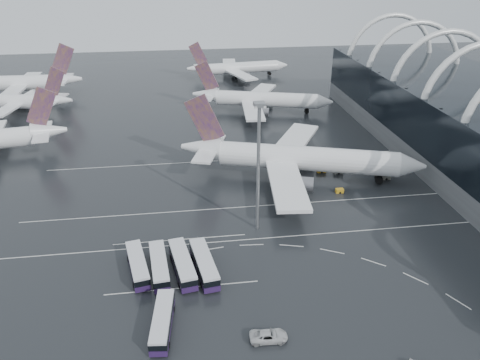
{
  "coord_description": "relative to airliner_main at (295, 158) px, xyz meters",
  "views": [
    {
      "loc": [
        -22.95,
        -84.54,
        55.56
      ],
      "look_at": [
        -9.31,
        12.56,
        7.0
      ],
      "focal_mm": 35.0,
      "sensor_mm": 36.0,
      "label": 1
    }
  ],
  "objects": [
    {
      "name": "bus_bay_line_north",
      "position": [
        -31.48,
        -26.36,
        -5.49
      ],
      "size": [
        28.0,
        0.25,
        0.01
      ],
      "primitive_type": "cube",
      "color": "silver",
      "rests_on": "ground"
    },
    {
      "name": "bus_row_near_b",
      "position": [
        -35.58,
        -37.37,
        -3.74
      ],
      "size": [
        4.18,
        13.23,
        3.2
      ],
      "rotation": [
        0.0,
        0.0,
        1.67
      ],
      "color": "#2A1541",
      "rests_on": "ground"
    },
    {
      "name": "bus_row_near_d",
      "position": [
        -27.11,
        -38.18,
        -3.66
      ],
      "size": [
        5.01,
        13.9,
        3.35
      ],
      "rotation": [
        0.0,
        0.0,
        1.72
      ],
      "color": "#2A1541",
      "rests_on": "ground"
    },
    {
      "name": "lane_marking_near",
      "position": [
        -7.48,
        -28.36,
        -5.49
      ],
      "size": [
        120.0,
        0.25,
        0.01
      ],
      "primitive_type": "cube",
      "color": "silver",
      "rests_on": "ground"
    },
    {
      "name": "van_curve_a",
      "position": [
        -18.3,
        -57.0,
        -4.66
      ],
      "size": [
        6.16,
        3.06,
        1.68
      ],
      "primitive_type": "imported",
      "rotation": [
        0.0,
        0.0,
        1.52
      ],
      "color": "silver",
      "rests_on": "ground"
    },
    {
      "name": "jet_remote_far",
      "position": [
        -92.72,
        91.5,
        0.06
      ],
      "size": [
        49.24,
        39.61,
        21.53
      ],
      "rotation": [
        0.0,
        0.0,
        3.11
      ],
      "color": "white",
      "rests_on": "ground"
    },
    {
      "name": "ground",
      "position": [
        -7.48,
        -26.36,
        -5.5
      ],
      "size": [
        420.0,
        420.0,
        0.0
      ],
      "primitive_type": "plane",
      "color": "black",
      "rests_on": "ground"
    },
    {
      "name": "bus_row_near_a",
      "position": [
        -39.64,
        -36.56,
        -3.75
      ],
      "size": [
        5.3,
        13.21,
        3.17
      ],
      "rotation": [
        0.0,
        0.0,
        1.76
      ],
      "color": "#2A1541",
      "rests_on": "ground"
    },
    {
      "name": "gse_cart_belly_d",
      "position": [
        24.04,
        -4.59,
        -4.83
      ],
      "size": [
        2.43,
        1.44,
        1.33
      ],
      "primitive_type": "cube",
      "color": "slate",
      "rests_on": "ground"
    },
    {
      "name": "airliner_gate_b",
      "position": [
        0.58,
        57.67,
        -0.87
      ],
      "size": [
        52.37,
        46.45,
        18.47
      ],
      "rotation": [
        0.0,
        0.0,
        -0.28
      ],
      "color": "white",
      "rests_on": "ground"
    },
    {
      "name": "gse_cart_belly_e",
      "position": [
        8.21,
        2.06,
        -4.84
      ],
      "size": [
        2.43,
        1.43,
        1.32
      ],
      "primitive_type": "cube",
      "color": "gold",
      "rests_on": "ground"
    },
    {
      "name": "airliner_main",
      "position": [
        0.0,
        0.0,
        0.0
      ],
      "size": [
        63.44,
        54.96,
        21.95
      ],
      "rotation": [
        0.0,
        0.0,
        -0.31
      ],
      "color": "white",
      "rests_on": "ground"
    },
    {
      "name": "bus_row_far_a",
      "position": [
        -34.85,
        -52.25,
        -3.82
      ],
      "size": [
        4.1,
        12.64,
        3.06
      ],
      "rotation": [
        0.0,
        0.0,
        1.46
      ],
      "color": "#2A1541",
      "rests_on": "ground"
    },
    {
      "name": "lane_marking_mid",
      "position": [
        -7.48,
        -14.36,
        -5.49
      ],
      "size": [
        120.0,
        0.25,
        0.01
      ],
      "primitive_type": "cube",
      "color": "silver",
      "rests_on": "ground"
    },
    {
      "name": "airliner_gate_c",
      "position": [
        -0.94,
        110.83,
        -1.1
      ],
      "size": [
        49.44,
        45.32,
        17.6
      ],
      "rotation": [
        0.0,
        0.0,
        0.11
      ],
      "color": "white",
      "rests_on": "ground"
    },
    {
      "name": "gse_cart_belly_a",
      "position": [
        9.21,
        -10.43,
        -4.96
      ],
      "size": [
        1.98,
        1.17,
        1.08
      ],
      "primitive_type": "cube",
      "color": "gold",
      "rests_on": "ground"
    },
    {
      "name": "bus_bay_line_south",
      "position": [
        -31.48,
        -42.36,
        -5.49
      ],
      "size": [
        28.0,
        0.25,
        0.01
      ],
      "primitive_type": "cube",
      "color": "silver",
      "rests_on": "ground"
    },
    {
      "name": "lane_marking_far",
      "position": [
        -7.48,
        13.64,
        -5.49
      ],
      "size": [
        120.0,
        0.25,
        0.01
      ],
      "primitive_type": "cube",
      "color": "silver",
      "rests_on": "ground"
    },
    {
      "name": "jet_remote_mid",
      "position": [
        -87.89,
        67.23,
        -0.83
      ],
      "size": [
        41.43,
        33.54,
        18.07
      ],
      "rotation": [
        0.0,
        0.0,
        2.94
      ],
      "color": "white",
      "rests_on": "ground"
    },
    {
      "name": "gse_cart_belly_b",
      "position": [
        12.6,
        0.7,
        -4.83
      ],
      "size": [
        2.44,
        1.44,
        1.33
      ],
      "primitive_type": "cube",
      "color": "slate",
      "rests_on": "ground"
    },
    {
      "name": "floodlight_mast",
      "position": [
        -14.41,
        -24.09,
        12.61
      ],
      "size": [
        2.21,
        2.21,
        28.79
      ],
      "color": "gray",
      "rests_on": "ground"
    },
    {
      "name": "bus_row_near_c",
      "position": [
        -31.18,
        -37.59,
        -3.65
      ],
      "size": [
        5.24,
        13.95,
        3.36
      ],
      "rotation": [
        0.0,
        0.0,
        1.73
      ],
      "color": "#2A1541",
      "rests_on": "ground"
    }
  ]
}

